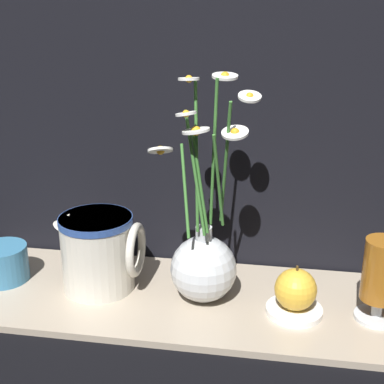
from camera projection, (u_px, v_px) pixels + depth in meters
The scene contains 8 objects.
ground_plane at pixel (187, 302), 0.93m from camera, with size 6.00×6.00×0.00m, color black.
shelf at pixel (187, 299), 0.93m from camera, with size 0.81×0.27×0.01m.
vase_with_flowers at pixel (203, 262), 0.89m from camera, with size 0.18×0.11×0.38m.
yellow_mug at pixel (2, 263), 0.97m from camera, with size 0.10×0.09×0.07m.
ceramic_pitcher at pixel (99, 249), 0.93m from camera, with size 0.15×0.13×0.15m.
tea_glass at pixel (381, 274), 0.84m from camera, with size 0.07×0.07×0.14m.
saucer_plate at pixel (294, 310), 0.88m from camera, with size 0.09×0.09×0.01m.
orange_fruit at pixel (296, 289), 0.86m from camera, with size 0.07×0.07×0.08m.
Camera 1 is at (0.14, -0.80, 0.50)m, focal length 50.00 mm.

